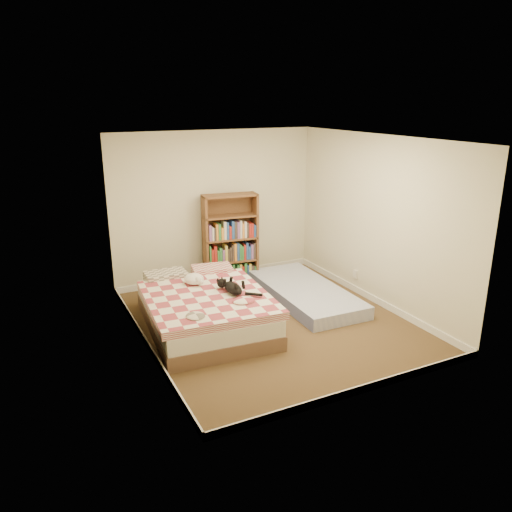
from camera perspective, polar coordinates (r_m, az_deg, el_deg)
name	(u,v)px	position (r m, az deg, el deg)	size (l,w,h in m)	color
room	(272,239)	(6.61, 1.81, 1.95)	(3.51, 4.01, 2.51)	#4C3420
bed	(204,308)	(6.85, -5.99, -5.90)	(1.69, 2.23, 0.57)	brown
bookshelf	(230,250)	(8.36, -2.98, 0.71)	(0.93, 0.40, 1.50)	#532C1C
floor_mattress	(305,293)	(7.78, 5.58, -4.19)	(0.98, 2.19, 0.20)	#6B76B2
black_cat	(232,287)	(6.64, -2.73, -3.59)	(0.32, 0.70, 0.16)	black
white_dog	(195,279)	(6.98, -7.00, -2.61)	(0.38, 0.39, 0.15)	white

